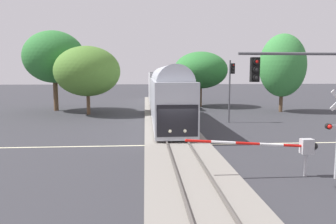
# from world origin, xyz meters

# --- Properties ---
(ground_plane) EXTENTS (220.00, 220.00, 0.00)m
(ground_plane) POSITION_xyz_m (0.00, 0.00, 0.00)
(ground_plane) COLOR #333338
(road_centre_stripe) EXTENTS (44.00, 0.20, 0.01)m
(road_centre_stripe) POSITION_xyz_m (0.00, 0.00, 0.00)
(road_centre_stripe) COLOR beige
(road_centre_stripe) RESTS_ON ground
(railway_track) EXTENTS (4.40, 80.00, 0.32)m
(railway_track) POSITION_xyz_m (0.00, 0.00, 0.10)
(railway_track) COLOR gray
(railway_track) RESTS_ON ground
(commuter_train) EXTENTS (3.04, 39.38, 5.16)m
(commuter_train) POSITION_xyz_m (0.00, 17.96, 2.80)
(commuter_train) COLOR #B2B7C1
(commuter_train) RESTS_ON railway_track
(crossing_gate_near) EXTENTS (6.29, 0.40, 1.89)m
(crossing_gate_near) POSITION_xyz_m (4.66, -6.96, 1.44)
(crossing_gate_near) COLOR #B7B7BC
(crossing_gate_near) RESTS_ON ground
(traffic_signal_near_right) EXTENTS (5.13, 0.38, 5.90)m
(traffic_signal_near_right) POSITION_xyz_m (5.00, -8.27, 4.47)
(traffic_signal_near_right) COLOR #4C4C51
(traffic_signal_near_right) RESTS_ON ground
(traffic_signal_far_side) EXTENTS (0.53, 0.38, 6.05)m
(traffic_signal_far_side) POSITION_xyz_m (6.15, 9.33, 4.04)
(traffic_signal_far_side) COLOR #4C4C51
(traffic_signal_far_side) RESTS_ON ground
(maple_right_background) EXTENTS (5.61, 5.61, 9.56)m
(maple_right_background) POSITION_xyz_m (14.72, 17.43, 5.71)
(maple_right_background) COLOR brown
(maple_right_background) RESTS_ON ground
(oak_behind_train) EXTENTS (7.53, 7.53, 7.88)m
(oak_behind_train) POSITION_xyz_m (-8.74, 16.54, 5.00)
(oak_behind_train) COLOR brown
(oak_behind_train) RESTS_ON ground
(elm_centre_background) EXTENTS (7.59, 7.59, 7.78)m
(elm_centre_background) POSITION_xyz_m (5.75, 24.14, 5.18)
(elm_centre_background) COLOR brown
(elm_centre_background) RESTS_ON ground
(pine_left_background) EXTENTS (7.58, 7.58, 10.06)m
(pine_left_background) POSITION_xyz_m (-13.52, 20.59, 6.78)
(pine_left_background) COLOR brown
(pine_left_background) RESTS_ON ground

